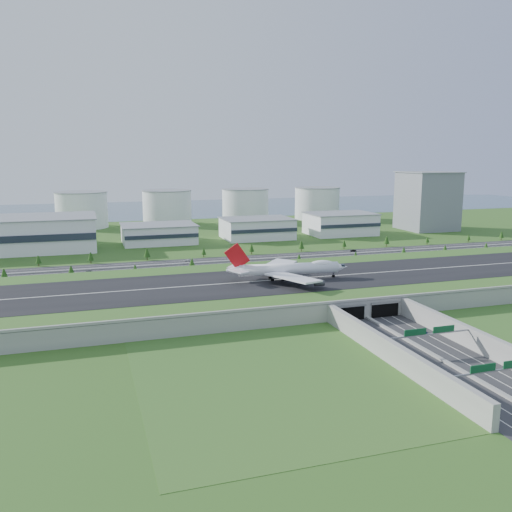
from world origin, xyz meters
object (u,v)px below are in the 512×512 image
object	(u,v)px
car_2	(422,331)
boeing_747	(288,269)
car_0	(386,338)
office_tower	(427,201)
car_7	(187,260)
fuel_tank_a	(82,210)
car_1	(441,374)
car_5	(353,251)
car_4	(90,272)

from	to	relation	value
car_2	boeing_747	bearing A→B (deg)	-59.59
car_0	car_2	world-z (taller)	car_0
office_tower	car_7	distance (m)	269.83
car_0	car_7	size ratio (longest dim) A/B	0.81
office_tower	fuel_tank_a	world-z (taller)	office_tower
car_1	car_7	xyz separation A→B (m)	(-43.35, 217.75, 0.00)
car_1	car_2	distance (m)	44.36
fuel_tank_a	car_2	world-z (taller)	fuel_tank_a
boeing_747	car_7	world-z (taller)	boeing_747
boeing_747	car_2	distance (m)	81.49
car_1	car_5	world-z (taller)	car_1
office_tower	car_1	distance (m)	374.47
fuel_tank_a	car_4	size ratio (longest dim) A/B	9.97
office_tower	boeing_747	size ratio (longest dim) A/B	0.85
office_tower	car_0	distance (m)	343.55
car_5	car_7	world-z (taller)	car_7
car_0	office_tower	bearing A→B (deg)	44.26
car_0	car_4	xyz separation A→B (m)	(-108.73, 162.56, 0.12)
car_1	car_2	world-z (taller)	car_1
car_0	car_1	distance (m)	36.85
car_2	car_5	xyz separation A→B (m)	(62.56, 179.38, 0.02)
fuel_tank_a	car_1	world-z (taller)	fuel_tank_a
fuel_tank_a	boeing_747	distance (m)	326.49
car_4	car_7	world-z (taller)	car_4
office_tower	car_7	bearing A→B (deg)	-160.00
office_tower	car_5	bearing A→B (deg)	-144.32
car_4	boeing_747	bearing A→B (deg)	-110.56
fuel_tank_a	car_7	world-z (taller)	fuel_tank_a
office_tower	car_1	bearing A→B (deg)	-124.02
car_5	car_2	bearing A→B (deg)	-9.26
office_tower	fuel_tank_a	distance (m)	340.18
car_1	office_tower	bearing A→B (deg)	79.96
car_5	car_7	distance (m)	126.03
fuel_tank_a	car_1	bearing A→B (deg)	-75.35
car_0	car_5	distance (m)	199.24
office_tower	boeing_747	distance (m)	293.76
fuel_tank_a	boeing_747	xyz separation A→B (m)	(101.11, -310.42, -3.78)
car_7	car_1	bearing A→B (deg)	35.30
car_0	car_5	bearing A→B (deg)	57.53
car_7	boeing_747	bearing A→B (deg)	41.93
office_tower	car_1	world-z (taller)	office_tower
fuel_tank_a	boeing_747	size ratio (longest dim) A/B	0.77
office_tower	car_2	distance (m)	330.62
fuel_tank_a	car_0	size ratio (longest dim) A/B	11.67
fuel_tank_a	car_4	xyz separation A→B (m)	(4.14, -225.23, -16.53)
boeing_747	fuel_tank_a	bearing A→B (deg)	115.39
car_2	car_4	bearing A→B (deg)	-43.04
boeing_747	car_4	distance (m)	129.70
car_0	car_7	world-z (taller)	car_7
car_0	car_4	size ratio (longest dim) A/B	0.85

